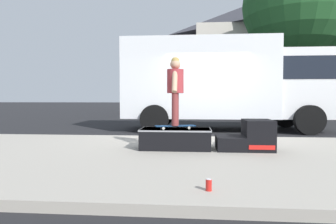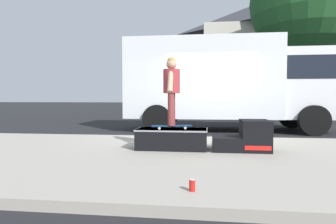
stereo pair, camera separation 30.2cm
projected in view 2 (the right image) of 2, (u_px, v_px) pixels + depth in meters
ground_plane at (210, 139)px, 8.10m from camera, size 140.00×140.00×0.00m
sidewalk_slab at (213, 159)px, 5.12m from camera, size 50.00×5.00×0.12m
skate_box at (172, 138)px, 5.76m from camera, size 1.36×0.70×0.39m
kicker_ramp at (246, 138)px, 5.58m from camera, size 1.04×0.71×0.57m
skateboard at (172, 126)px, 5.71m from camera, size 0.80×0.41×0.07m
skater_kid at (172, 85)px, 5.67m from camera, size 0.32×0.67×1.31m
soda_can at (192, 185)px, 3.13m from camera, size 0.07×0.07×0.13m
box_truck at (231, 81)px, 10.11m from camera, size 6.91×2.63×3.05m
street_tree_main at (312, 5)px, 14.50m from camera, size 5.89×5.36×8.50m
house_behind at (264, 56)px, 22.22m from camera, size 9.54×8.23×8.40m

